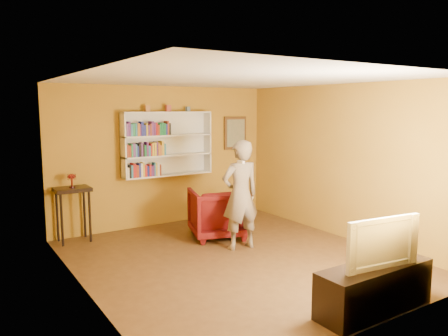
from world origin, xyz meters
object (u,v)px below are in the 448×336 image
Objects in this scene: television at (377,241)px; ruby_lustre at (72,178)px; person at (240,195)px; tv_cabinet at (374,288)px; console_table at (73,197)px; bookshelf at (166,144)px; armchair at (218,213)px.

ruby_lustre is at bearing 123.35° from television.
person is 1.19× the size of tv_cabinet.
person is (2.19, -1.85, 0.11)m from console_table.
ruby_lustre is at bearing 115.95° from tv_cabinet.
television is at bearing -64.05° from ruby_lustre.
console_table is 0.53× the size of person.
bookshelf reaches higher than person.
television is at bearing 95.73° from person.
bookshelf is 4.86m from tv_cabinet.
console_table reaches higher than armchair.
ruby_lustre is 5.01m from television.
armchair is at bearing -26.47° from ruby_lustre.
ruby_lustre is (0.00, -0.00, 0.33)m from console_table.
console_table is at bearing 115.95° from tv_cabinet.
tv_cabinet is 0.55m from television.
console_table is 0.95× the size of television.
tv_cabinet is at bearing 0.00° from television.
person is at bearing 90.01° from tv_cabinet.
console_table reaches higher than tv_cabinet.
television is at bearing 0.00° from tv_cabinet.
console_table is at bearing 111.80° from ruby_lustre.
bookshelf is 2.02m from console_table.
console_table is 0.33m from ruby_lustre.
television is at bearing -64.05° from console_table.
tv_cabinet is (0.35, -4.66, -1.33)m from bookshelf.
ruby_lustre reaches higher than tv_cabinet.
tv_cabinet is at bearing 107.38° from armchair.
bookshelf is 7.68× the size of ruby_lustre.
television is (2.19, -4.50, -0.29)m from ruby_lustre.
armchair is (2.23, -1.11, -0.68)m from ruby_lustre.
ruby_lustre is 5.08m from tv_cabinet.
console_table is 2.51m from armchair.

